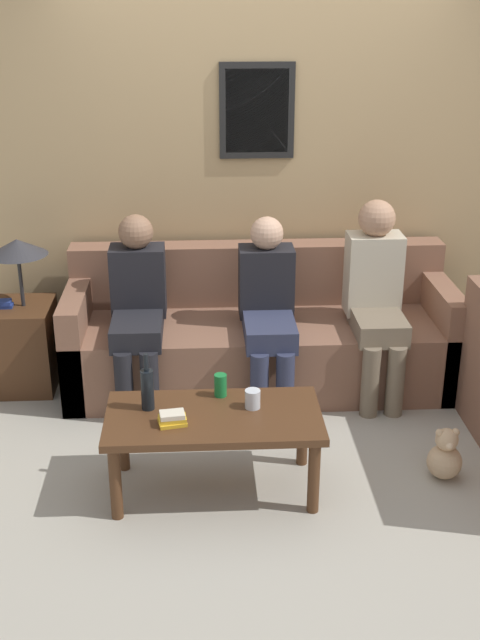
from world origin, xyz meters
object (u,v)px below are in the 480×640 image
object	(u,v)px
drinking_glass	(253,399)
person_middle	(268,305)
wine_bottle	(147,388)
teddy_bear	(445,456)
couch_main	(260,337)
coffee_table	(214,425)
person_left	(138,302)
person_right	(376,292)

from	to	relation	value
drinking_glass	person_middle	size ratio (longest dim) A/B	0.09
wine_bottle	teddy_bear	distance (m)	1.61
teddy_bear	drinking_glass	bearing A→B (deg)	178.92
couch_main	coffee_table	world-z (taller)	couch_main
coffee_table	person_middle	world-z (taller)	person_middle
person_left	person_right	size ratio (longest dim) A/B	0.93
person_middle	teddy_bear	distance (m)	1.40
teddy_bear	person_left	bearing A→B (deg)	147.75
couch_main	wine_bottle	bearing A→B (deg)	-119.40
drinking_glass	teddy_bear	bearing A→B (deg)	-1.08
person_right	teddy_bear	distance (m)	1.18
person_middle	wine_bottle	bearing A→B (deg)	-125.99
couch_main	person_left	distance (m)	0.85
person_middle	couch_main	bearing A→B (deg)	97.59
drinking_glass	person_right	world-z (taller)	person_right
couch_main	coffee_table	bearing A→B (deg)	-104.80
coffee_table	wine_bottle	size ratio (longest dim) A/B	3.56
person_middle	teddy_bear	size ratio (longest dim) A/B	3.88
couch_main	teddy_bear	world-z (taller)	couch_main
couch_main	drinking_glass	distance (m)	1.21
person_left	teddy_bear	distance (m)	2.03
coffee_table	wine_bottle	xyz separation A→B (m)	(-0.33, 0.08, 0.18)
person_right	teddy_bear	size ratio (longest dim) A/B	4.21
wine_bottle	person_right	world-z (taller)	person_right
couch_main	person_right	bearing A→B (deg)	-14.82
coffee_table	person_left	bearing A→B (deg)	111.95
couch_main	person_middle	world-z (taller)	person_middle
wine_bottle	person_left	distance (m)	1.02
drinking_glass	person_right	distance (m)	1.32
person_right	person_middle	bearing A→B (deg)	-176.98
drinking_glass	person_left	distance (m)	1.22
wine_bottle	teddy_bear	world-z (taller)	wine_bottle
couch_main	drinking_glass	bearing A→B (deg)	-96.26
person_left	coffee_table	bearing A→B (deg)	-68.05
couch_main	teddy_bear	distance (m)	1.52
person_left	teddy_bear	bearing A→B (deg)	-32.25
drinking_glass	teddy_bear	size ratio (longest dim) A/B	0.33
couch_main	person_middle	size ratio (longest dim) A/B	2.17
coffee_table	teddy_bear	size ratio (longest dim) A/B	3.72
coffee_table	drinking_glass	xyz separation A→B (m)	(0.20, 0.06, 0.11)
wine_bottle	person_middle	xyz separation A→B (m)	(0.69, 0.95, 0.07)
wine_bottle	drinking_glass	xyz separation A→B (m)	(0.53, -0.02, -0.07)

